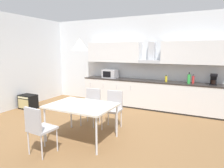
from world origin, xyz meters
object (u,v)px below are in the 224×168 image
at_px(dining_table, 81,107).
at_px(bottle_yellow, 166,79).
at_px(chair_near_left, 38,126).
at_px(pendant_lamp, 80,45).
at_px(bottle_red, 193,79).
at_px(bottle_green, 189,79).
at_px(coffee_maker, 213,79).
at_px(chair_far_right, 113,106).
at_px(guitar_amp, 28,102).
at_px(chair_far_left, 92,103).
at_px(microwave, 110,74).

bearing_deg(dining_table, bottle_yellow, 68.95).
distance_m(chair_near_left, pendant_lamp, 1.65).
distance_m(bottle_yellow, bottle_red, 0.75).
xyz_separation_m(bottle_red, bottle_green, (-0.11, -0.08, 0.03)).
bearing_deg(bottle_red, coffee_maker, -2.85).
distance_m(dining_table, chair_far_right, 0.91).
bearing_deg(guitar_amp, pendant_lamp, -20.81).
distance_m(bottle_yellow, guitar_amp, 4.33).
relative_size(coffee_maker, chair_far_left, 0.34).
xyz_separation_m(chair_far_right, guitar_amp, (-3.08, 0.21, -0.31)).
relative_size(microwave, chair_near_left, 0.55).
distance_m(coffee_maker, chair_far_right, 2.90).
bearing_deg(chair_far_right, chair_far_left, -179.98).
distance_m(chair_near_left, guitar_amp, 3.15).
distance_m(bottle_red, chair_near_left, 4.30).
distance_m(coffee_maker, bottle_green, 0.62).
relative_size(microwave, chair_far_right, 0.55).
height_order(bottle_red, dining_table, bottle_red).
bearing_deg(guitar_amp, microwave, 40.92).
bearing_deg(bottle_yellow, coffee_maker, -0.26).
height_order(bottle_green, dining_table, bottle_green).
xyz_separation_m(bottle_red, guitar_amp, (-4.63, -1.79, -0.77)).
height_order(coffee_maker, chair_far_right, coffee_maker).
bearing_deg(guitar_amp, coffee_maker, 18.95).
xyz_separation_m(bottle_yellow, guitar_amp, (-3.88, -1.77, -0.75)).
bearing_deg(coffee_maker, microwave, -179.52).
bearing_deg(guitar_amp, dining_table, -20.81).
distance_m(bottle_green, chair_far_left, 2.84).
distance_m(coffee_maker, bottle_yellow, 1.27).
bearing_deg(chair_far_right, dining_table, -108.82).
distance_m(bottle_yellow, chair_near_left, 3.96).
bearing_deg(chair_far_right, bottle_red, 52.27).
height_order(dining_table, chair_far_left, chair_far_left).
distance_m(chair_far_right, chair_far_left, 0.59).
distance_m(microwave, chair_near_left, 3.72).
bearing_deg(dining_table, pendant_lamp, 0.00).
distance_m(guitar_amp, pendant_lamp, 3.43).
bearing_deg(microwave, chair_near_left, -82.47).
distance_m(bottle_yellow, chair_far_left, 2.46).
relative_size(bottle_red, guitar_amp, 0.49).
height_order(bottle_yellow, chair_near_left, bottle_yellow).
bearing_deg(chair_far_right, guitar_amp, 176.14).
bearing_deg(pendant_lamp, chair_far_left, 109.46).
distance_m(bottle_yellow, bottle_green, 0.65).
bearing_deg(bottle_red, chair_far_right, -127.73).
bearing_deg(pendant_lamp, bottle_green, 58.03).
bearing_deg(microwave, chair_far_right, -61.12).
height_order(chair_far_right, pendant_lamp, pendant_lamp).
distance_m(coffee_maker, bottle_red, 0.52).
distance_m(coffee_maker, guitar_amp, 5.50).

